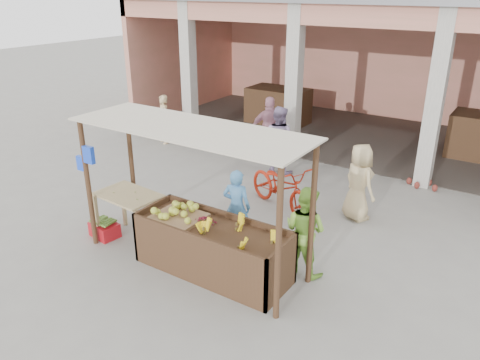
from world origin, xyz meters
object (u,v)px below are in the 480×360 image
Objects in this scene: side_table at (129,201)px; vendor_green at (305,228)px; fruit_stall at (212,250)px; motorcycle at (282,186)px; red_crate at (105,230)px; vendor_blue at (237,205)px.

side_table is 3.24m from vendor_green.
motorcycle is at bearing 93.76° from fruit_stall.
red_crate is 0.35× the size of vendor_blue.
red_crate is 3.84m from vendor_green.
vendor_green is (3.64, 1.01, 0.66)m from red_crate.
vendor_green is (1.45, -0.19, 0.04)m from vendor_blue.
fruit_stall is 1.10m from vendor_blue.
fruit_stall is 2.67m from motorcycle.
vendor_green reaches higher than red_crate.
side_table is 0.85m from red_crate.
vendor_blue is (2.20, 1.20, 0.62)m from red_crate.
side_table is 2.29× the size of red_crate.
side_table is at bearing 22.98° from vendor_green.
vendor_blue is at bearing 36.78° from red_crate.
side_table is 3.15m from motorcycle.
fruit_stall is at bearing -152.67° from motorcycle.
side_table reaches higher than red_crate.
red_crate is at bearing 165.50° from motorcycle.
vendor_green is at bearing 159.15° from vendor_blue.
motorcycle is at bearing 60.07° from red_crate.
vendor_green reaches higher than fruit_stall.
vendor_blue is at bearing 35.12° from side_table.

